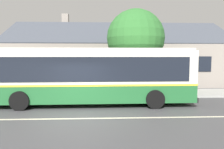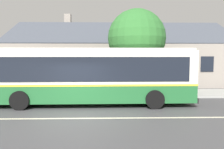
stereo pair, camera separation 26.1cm
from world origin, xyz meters
TOP-DOWN VIEW (x-y plane):
  - ground_plane at (0.00, 0.00)m, footprint 300.00×300.00m
  - sidewalk_far at (0.00, 6.00)m, footprint 60.00×3.00m
  - lane_divider_stripe at (0.00, 0.00)m, footprint 60.00×0.16m
  - community_building at (2.75, 14.12)m, footprint 21.13×10.82m
  - transit_bus at (0.21, 2.90)m, footprint 12.10×2.85m
  - bench_down_street at (-3.99, 5.93)m, footprint 1.80×0.51m
  - street_tree_primary at (3.54, 6.60)m, footprint 4.24×4.24m

SIDE VIEW (x-z plane):
  - ground_plane at x=0.00m, z-range 0.00..0.00m
  - lane_divider_stripe at x=0.00m, z-range 0.00..0.01m
  - sidewalk_far at x=0.00m, z-range 0.00..0.15m
  - bench_down_street at x=-3.99m, z-range 0.11..1.05m
  - transit_bus at x=0.21m, z-range 0.12..3.32m
  - community_building at x=2.75m, z-range -1.65..5.75m
  - street_tree_primary at x=3.54m, z-range 0.87..7.09m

